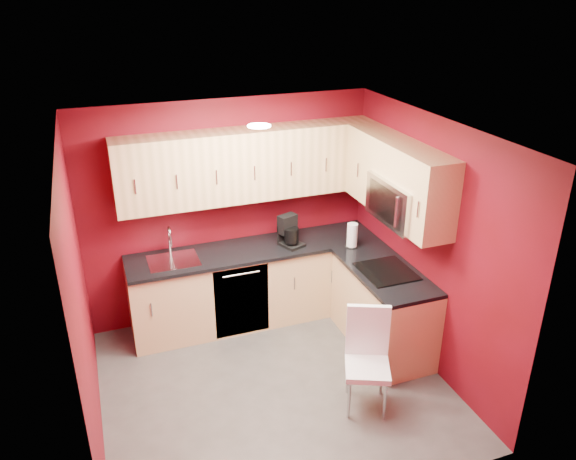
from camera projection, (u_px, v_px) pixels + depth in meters
floor at (274, 385)px, 5.46m from camera, size 3.20×3.20×0.00m
ceiling at (270, 133)px, 4.43m from camera, size 3.20×3.20×0.00m
wall_back at (229, 211)px, 6.23m from camera, size 3.20×0.00×3.20m
wall_front at (345, 375)px, 3.66m from camera, size 3.20×0.00×3.20m
wall_left at (81, 305)px, 4.44m from camera, size 0.00×3.00×3.00m
wall_right at (428, 245)px, 5.45m from camera, size 0.00×3.00×3.00m
base_cabinets_back at (256, 285)px, 6.37m from camera, size 2.80×0.60×0.87m
base_cabinets_right at (382, 309)px, 5.90m from camera, size 0.60×1.30×0.87m
countertop_back at (255, 249)px, 6.17m from camera, size 2.80×0.63×0.04m
countertop_right at (385, 272)px, 5.70m from camera, size 0.63×1.27×0.04m
upper_cabinets_back at (249, 164)px, 5.91m from camera, size 2.80×0.35×0.75m
upper_cabinets_right at (394, 171)px, 5.51m from camera, size 0.35×1.55×0.75m
microwave at (403, 201)px, 5.38m from camera, size 0.42×0.76×0.42m
cooktop at (386, 271)px, 5.65m from camera, size 0.50×0.55×0.01m
sink at (173, 257)px, 5.88m from camera, size 0.52×0.42×0.35m
dishwasher_front at (242, 301)px, 6.04m from camera, size 0.60×0.02×0.82m
downlight at (259, 126)px, 4.70m from camera, size 0.20×0.20×0.01m
coffee_maker at (292, 231)px, 6.14m from camera, size 0.29×0.33×0.34m
napkin_holder at (289, 232)px, 6.36m from camera, size 0.18×0.18×0.15m
paper_towel at (352, 235)px, 6.14m from camera, size 0.16×0.16×0.27m
dining_chair at (368, 363)px, 5.00m from camera, size 0.52×0.53×0.97m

